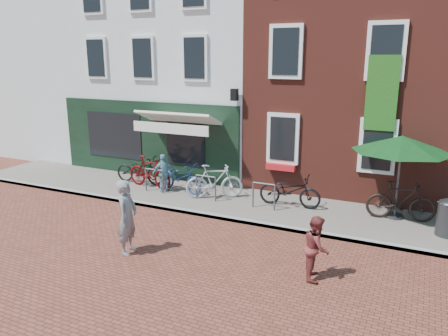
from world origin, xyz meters
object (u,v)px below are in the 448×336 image
at_px(parasol, 402,141).
at_px(woman, 127,217).
at_px(bicycle_1, 149,172).
at_px(bicycle_4, 290,190).
at_px(bicycle_2, 180,177).
at_px(bicycle_3, 214,181).
at_px(bicycle_0, 140,170).
at_px(bicycle_5, 401,201).
at_px(cafe_person, 164,173).
at_px(boy, 317,248).

height_order(parasol, woman, parasol).
distance_m(bicycle_1, bicycle_4, 5.12).
xyz_separation_m(bicycle_2, bicycle_3, (1.40, -0.16, 0.06)).
relative_size(bicycle_0, bicycle_5, 1.03).
height_order(bicycle_3, bicycle_5, same).
height_order(parasol, bicycle_4, parasol).
distance_m(cafe_person, bicycle_2, 0.58).
bearing_deg(bicycle_3, boy, -161.16).
bearing_deg(bicycle_0, bicycle_1, -119.58).
height_order(cafe_person, bicycle_5, cafe_person).
bearing_deg(bicycle_1, cafe_person, -98.96).
bearing_deg(boy, bicycle_0, 48.88).
height_order(woman, bicycle_5, woman).
height_order(parasol, bicycle_5, parasol).
relative_size(boy, bicycle_5, 0.74).
distance_m(bicycle_0, bicycle_4, 5.75).
relative_size(bicycle_2, bicycle_5, 1.03).
bearing_deg(bicycle_0, boy, -122.65).
bearing_deg(bicycle_5, bicycle_3, 87.41).
bearing_deg(bicycle_2, bicycle_0, 96.00).
height_order(boy, bicycle_4, boy).
height_order(woman, bicycle_2, woman).
distance_m(woman, bicycle_1, 5.15).
bearing_deg(cafe_person, bicycle_0, -64.15).
relative_size(parasol, bicycle_0, 1.40).
relative_size(boy, bicycle_4, 0.72).
bearing_deg(bicycle_0, woman, -151.02).
bearing_deg(woman, bicycle_0, 21.22).
xyz_separation_m(parasol, cafe_person, (-7.44, -0.73, -1.61)).
distance_m(bicycle_2, bicycle_4, 3.89).
distance_m(boy, bicycle_2, 6.88).
bearing_deg(boy, bicycle_3, 36.46).
xyz_separation_m(boy, bicycle_0, (-7.55, 4.10, -0.09)).
height_order(boy, bicycle_1, boy).
height_order(woman, cafe_person, woman).
relative_size(parasol, bicycle_4, 1.40).
bearing_deg(bicycle_2, bicycle_3, -83.70).
height_order(woman, bicycle_0, woman).
bearing_deg(parasol, bicycle_5, -46.88).
bearing_deg(boy, bicycle_4, 11.69).
xyz_separation_m(bicycle_1, bicycle_5, (8.32, 0.38, 0.00)).
bearing_deg(bicycle_5, bicycle_0, 83.23).
relative_size(cafe_person, bicycle_5, 0.71).
height_order(bicycle_0, bicycle_2, same).
bearing_deg(parasol, cafe_person, -174.36).
height_order(woman, bicycle_3, woman).
distance_m(parasol, boy, 4.81).
distance_m(bicycle_3, bicycle_4, 2.50).
distance_m(bicycle_0, bicycle_5, 8.96).
bearing_deg(woman, bicycle_3, -13.58).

